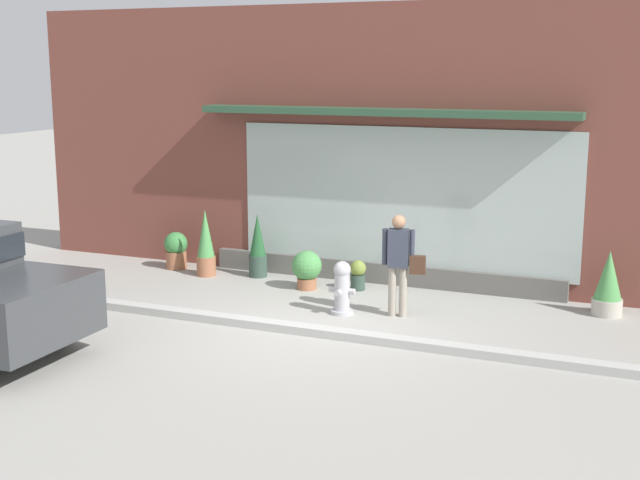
{
  "coord_description": "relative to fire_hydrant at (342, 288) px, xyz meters",
  "views": [
    {
      "loc": [
        4.7,
        -10.88,
        3.74
      ],
      "look_at": [
        -0.41,
        1.2,
        1.07
      ],
      "focal_mm": 48.28,
      "sensor_mm": 36.0,
      "label": 1
    }
  ],
  "objects": [
    {
      "name": "potted_plant_window_left",
      "position": [
        -3.96,
        1.58,
        -0.05
      ],
      "size": [
        0.43,
        0.43,
        0.69
      ],
      "color": "#9E6042",
      "rests_on": "ground_plane"
    },
    {
      "name": "ground_plane",
      "position": [
        -0.06,
        -0.94,
        -0.41
      ],
      "size": [
        60.0,
        60.0,
        0.0
      ],
      "primitive_type": "plane",
      "color": "#9E9B93"
    },
    {
      "name": "potted_plant_near_hydrant",
      "position": [
        -2.26,
        1.61,
        0.13
      ],
      "size": [
        0.33,
        0.33,
        1.14
      ],
      "color": "#33473D",
      "rests_on": "ground_plane"
    },
    {
      "name": "pedestrian_with_handbag",
      "position": [
        0.84,
        0.21,
        0.49
      ],
      "size": [
        0.66,
        0.26,
        1.56
      ],
      "rotation": [
        0.0,
        0.0,
        0.21
      ],
      "color": "#9E9384",
      "rests_on": "ground_plane"
    },
    {
      "name": "potted_plant_by_entrance",
      "position": [
        -1.09,
        1.15,
        -0.05
      ],
      "size": [
        0.51,
        0.51,
        0.66
      ],
      "color": "#9E6042",
      "rests_on": "ground_plane"
    },
    {
      "name": "potted_plant_low_front",
      "position": [
        3.74,
        1.51,
        0.07
      ],
      "size": [
        0.46,
        0.46,
        1.0
      ],
      "color": "#B7B2A3",
      "rests_on": "ground_plane"
    },
    {
      "name": "potted_plant_corner_tall",
      "position": [
        -0.28,
        1.43,
        -0.14
      ],
      "size": [
        0.27,
        0.27,
        0.51
      ],
      "color": "#33473D",
      "rests_on": "ground_plane"
    },
    {
      "name": "potted_plant_window_center",
      "position": [
        -3.16,
        1.32,
        0.17
      ],
      "size": [
        0.35,
        0.35,
        1.21
      ],
      "color": "#9E6042",
      "rests_on": "ground_plane"
    },
    {
      "name": "curb_strip",
      "position": [
        -0.06,
        -1.14,
        -0.35
      ],
      "size": [
        14.0,
        0.24,
        0.12
      ],
      "primitive_type": "cube",
      "color": "#B2B2AD",
      "rests_on": "ground_plane"
    },
    {
      "name": "fire_hydrant",
      "position": [
        0.0,
        0.0,
        0.0
      ],
      "size": [
        0.41,
        0.38,
        0.82
      ],
      "color": "#B2B2B7",
      "rests_on": "ground_plane"
    },
    {
      "name": "storefront",
      "position": [
        -0.06,
        2.25,
        1.93
      ],
      "size": [
        14.0,
        0.81,
        4.77
      ],
      "color": "brown",
      "rests_on": "ground_plane"
    }
  ]
}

